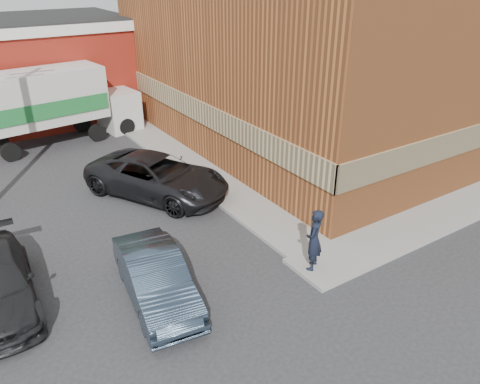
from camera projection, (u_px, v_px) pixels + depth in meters
ground at (295, 257)px, 14.66m from camera, size 90.00×90.00×0.00m
brick_building at (318, 42)px, 23.50m from camera, size 14.25×18.25×9.36m
sidewalk_south at (465, 206)px, 17.63m from camera, size 16.00×1.80×0.12m
sidewalk_west at (182, 160)px, 21.68m from camera, size 1.80×18.00×0.12m
man at (314, 240)px, 13.55m from camera, size 0.84×0.79×1.92m
sedan at (156, 278)px, 12.55m from camera, size 2.03×4.39×1.40m
suv_a at (157, 176)px, 18.23m from camera, size 5.08×6.34×1.60m
box_truck at (58, 101)px, 23.08m from camera, size 7.74×3.11×3.72m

